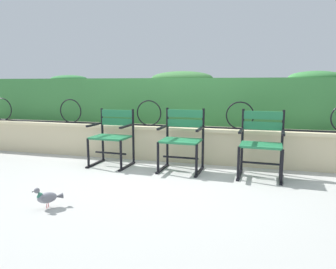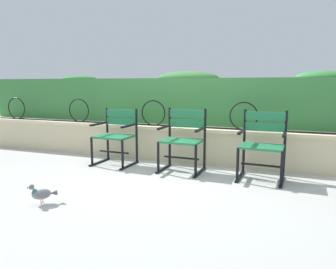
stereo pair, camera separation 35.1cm
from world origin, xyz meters
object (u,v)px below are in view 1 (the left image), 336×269
park_chair_left (113,135)px  park_chair_right (261,142)px  pigeon_near_chairs (47,197)px  park_chair_centre (182,138)px

park_chair_left → park_chair_right: (2.18, -0.04, 0.01)m
park_chair_right → pigeon_near_chairs: 2.72m
park_chair_left → park_chair_right: 2.18m
park_chair_left → pigeon_near_chairs: size_ratio=3.65×
park_chair_left → pigeon_near_chairs: park_chair_left is taller
park_chair_right → pigeon_near_chairs: park_chair_right is taller
park_chair_left → park_chair_centre: size_ratio=0.96×
pigeon_near_chairs → park_chair_centre: bearing=60.5°
pigeon_near_chairs → park_chair_right: bearing=39.5°
park_chair_centre → park_chair_right: (1.09, -0.03, 0.00)m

